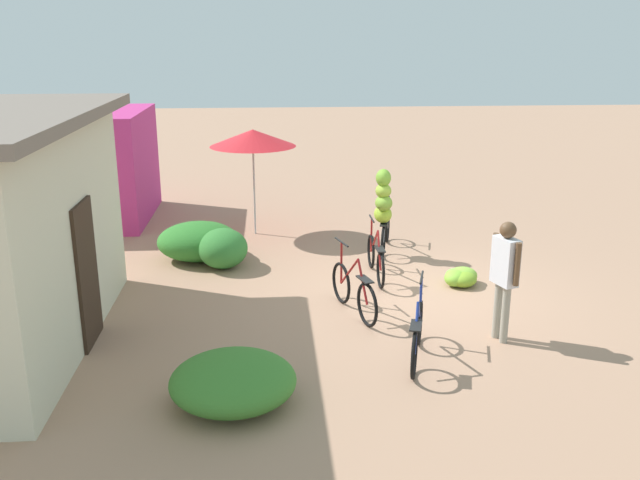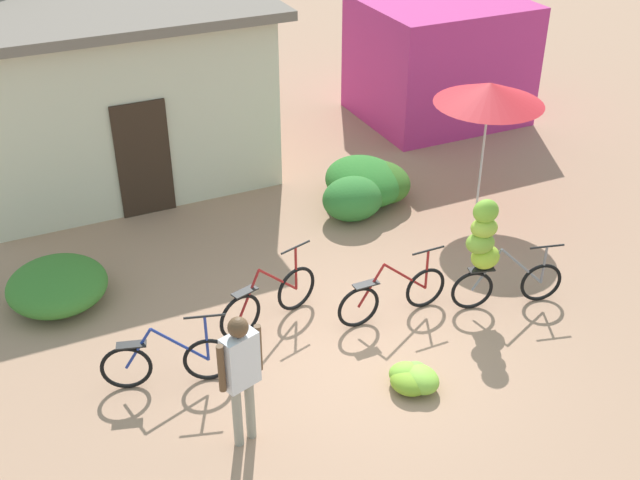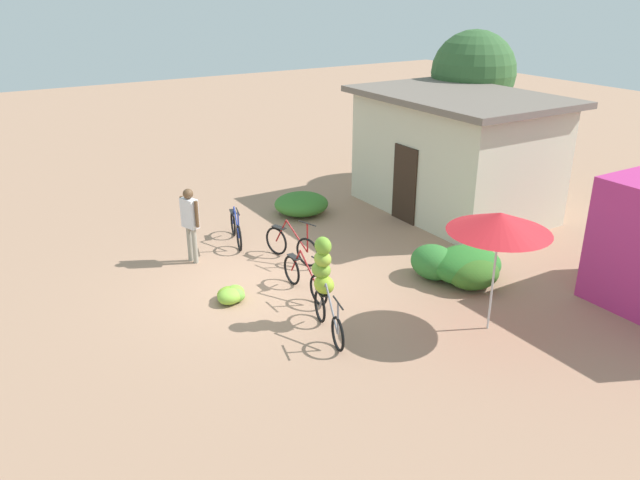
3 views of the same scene
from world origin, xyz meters
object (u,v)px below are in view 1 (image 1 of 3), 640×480
(shop_pink, at_px, (86,166))
(bicycle_near_pile, at_px, (354,291))
(bicycle_by_shop, at_px, (384,206))
(bicycle_leftmost, at_px, (417,335))
(market_umbrella, at_px, (253,138))
(person_vendor, at_px, (505,269))
(bicycle_center_loaded, at_px, (376,259))
(banana_pile_on_ground, at_px, (460,277))

(shop_pink, distance_m, bicycle_near_pile, 8.21)
(bicycle_near_pile, distance_m, bicycle_by_shop, 3.08)
(bicycle_near_pile, bearing_deg, bicycle_leftmost, -158.01)
(market_umbrella, xyz_separation_m, person_vendor, (-5.61, -3.52, -1.01))
(person_vendor, bearing_deg, bicycle_by_shop, 14.39)
(shop_pink, distance_m, bicycle_center_loaded, 7.57)
(bicycle_center_loaded, bearing_deg, bicycle_by_shop, -14.85)
(bicycle_center_loaded, bearing_deg, bicycle_leftmost, -178.96)
(market_umbrella, relative_size, bicycle_near_pile, 1.41)
(bicycle_by_shop, xyz_separation_m, banana_pile_on_ground, (-1.77, -1.05, -0.83))
(bicycle_leftmost, bearing_deg, shop_pink, 38.38)
(bicycle_leftmost, xyz_separation_m, person_vendor, (0.51, -1.30, 0.71))
(shop_pink, xyz_separation_m, person_vendor, (-7.17, -7.38, -0.18))
(person_vendor, bearing_deg, shop_pink, 45.85)
(bicycle_by_shop, distance_m, person_vendor, 4.09)
(bicycle_leftmost, bearing_deg, market_umbrella, 19.96)
(bicycle_by_shop, relative_size, banana_pile_on_ground, 2.38)
(market_umbrella, bearing_deg, banana_pile_on_ground, -133.82)
(market_umbrella, height_order, bicycle_center_loaded, market_umbrella)
(bicycle_leftmost, bearing_deg, bicycle_by_shop, -3.59)
(market_umbrella, distance_m, bicycle_leftmost, 6.74)
(banana_pile_on_ground, height_order, person_vendor, person_vendor)
(banana_pile_on_ground, bearing_deg, person_vendor, 179.05)
(shop_pink, relative_size, market_umbrella, 1.42)
(bicycle_leftmost, distance_m, person_vendor, 1.57)
(bicycle_near_pile, distance_m, bicycle_center_loaded, 1.70)
(bicycle_by_shop, bearing_deg, banana_pile_on_ground, -149.23)
(bicycle_leftmost, relative_size, bicycle_center_loaded, 0.93)
(bicycle_near_pile, height_order, banana_pile_on_ground, bicycle_near_pile)
(shop_pink, relative_size, person_vendor, 1.85)
(banana_pile_on_ground, bearing_deg, bicycle_leftmost, 153.77)
(market_umbrella, bearing_deg, bicycle_center_loaded, -143.48)
(bicycle_leftmost, xyz_separation_m, bicycle_center_loaded, (3.20, 0.06, -0.00))
(bicycle_leftmost, height_order, person_vendor, person_vendor)
(shop_pink, relative_size, banana_pile_on_ground, 4.44)
(market_umbrella, height_order, banana_pile_on_ground, market_umbrella)
(bicycle_center_loaded, bearing_deg, shop_pink, 53.36)
(banana_pile_on_ground, bearing_deg, bicycle_center_loaded, 70.59)
(bicycle_near_pile, bearing_deg, person_vendor, -119.16)
(bicycle_center_loaded, distance_m, person_vendor, 3.09)
(shop_pink, bearing_deg, bicycle_center_loaded, -126.64)
(bicycle_leftmost, xyz_separation_m, banana_pile_on_ground, (2.71, -1.33, -0.21))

